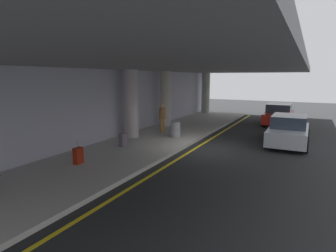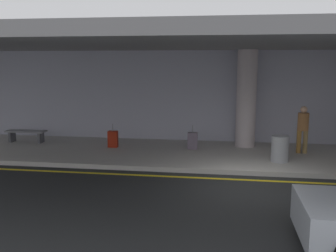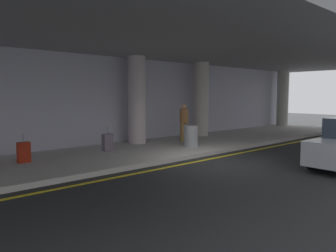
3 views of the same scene
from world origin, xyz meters
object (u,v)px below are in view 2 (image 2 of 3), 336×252
Objects in this scene: suitcase_upright_primary at (193,141)px; suitcase_upright_secondary at (113,139)px; bench_metal at (26,134)px; traveler_with_luggage at (303,126)px; support_column_left_mid at (246,99)px; trash_bin_steel at (280,149)px.

suitcase_upright_secondary is (-3.01, -0.14, 0.00)m from suitcase_upright_primary.
suitcase_upright_primary reaches higher than bench_metal.
suitcase_upright_secondary reaches higher than bench_metal.
traveler_with_luggage reaches higher than suitcase_upright_primary.
support_column_left_mid reaches higher than bench_metal.
support_column_left_mid is at bearing 114.73° from trash_bin_steel.
traveler_with_luggage reaches higher than trash_bin_steel.
bench_metal is at bearing 172.82° from suitcase_upright_primary.
traveler_with_luggage is at bearing 18.13° from suitcase_upright_secondary.
suitcase_upright_primary is at bearing 155.16° from trash_bin_steel.
traveler_with_luggage is 1.05× the size of bench_metal.
traveler_with_luggage is at bearing 54.61° from trash_bin_steel.
support_column_left_mid is 4.06× the size of suitcase_upright_secondary.
traveler_with_luggage is 1.87× the size of suitcase_upright_primary.
trash_bin_steel is at bearing -38.66° from traveler_with_luggage.
trash_bin_steel is at bearing 5.78° from suitcase_upright_secondary.
suitcase_upright_primary is 1.06× the size of trash_bin_steel.
suitcase_upright_primary is 1.00× the size of suitcase_upright_secondary.
trash_bin_steel reaches higher than bench_metal.
support_column_left_mid is 4.06× the size of suitcase_upright_primary.
bench_metal is 9.80m from trash_bin_steel.
traveler_with_luggage is 6.93m from suitcase_upright_secondary.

